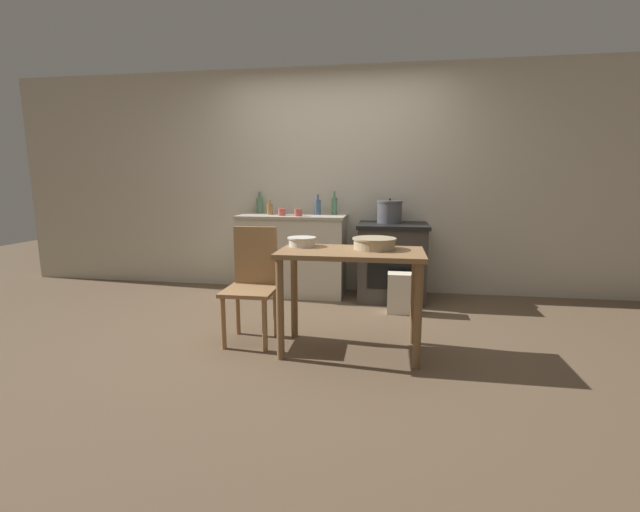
# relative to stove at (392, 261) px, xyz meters

# --- Properties ---
(ground_plane) EXTENTS (14.00, 14.00, 0.00)m
(ground_plane) POSITION_rel_stove_xyz_m (-0.68, -1.23, -0.42)
(ground_plane) COLOR brown
(wall_back) EXTENTS (8.00, 0.07, 2.55)m
(wall_back) POSITION_rel_stove_xyz_m (-0.68, 0.35, 0.86)
(wall_back) COLOR beige
(wall_back) RESTS_ON ground_plane
(counter_cabinet) EXTENTS (1.20, 0.57, 0.91)m
(counter_cabinet) POSITION_rel_stove_xyz_m (-1.12, 0.04, 0.04)
(counter_cabinet) COLOR beige
(counter_cabinet) RESTS_ON ground_plane
(stove) EXTENTS (0.75, 0.67, 0.83)m
(stove) POSITION_rel_stove_xyz_m (0.00, 0.00, 0.00)
(stove) COLOR #38332D
(stove) RESTS_ON ground_plane
(work_table) EXTENTS (1.07, 0.56, 0.78)m
(work_table) POSITION_rel_stove_xyz_m (-0.31, -1.55, 0.23)
(work_table) COLOR olive
(work_table) RESTS_ON ground_plane
(chair) EXTENTS (0.40, 0.40, 0.92)m
(chair) POSITION_rel_stove_xyz_m (-1.12, -1.43, 0.07)
(chair) COLOR #997047
(chair) RESTS_ON ground_plane
(flour_sack) EXTENTS (0.26, 0.18, 0.40)m
(flour_sack) POSITION_rel_stove_xyz_m (0.09, -0.51, -0.22)
(flour_sack) COLOR beige
(flour_sack) RESTS_ON ground_plane
(stock_pot) EXTENTS (0.28, 0.28, 0.27)m
(stock_pot) POSITION_rel_stove_xyz_m (-0.04, 0.06, 0.54)
(stock_pot) COLOR #4C4C51
(stock_pot) RESTS_ON stove
(mixing_bowl_large) EXTENTS (0.33, 0.33, 0.08)m
(mixing_bowl_large) POSITION_rel_stove_xyz_m (-0.15, -1.46, 0.41)
(mixing_bowl_large) COLOR tan
(mixing_bowl_large) RESTS_ON work_table
(mixing_bowl_small) EXTENTS (0.22, 0.22, 0.07)m
(mixing_bowl_small) POSITION_rel_stove_xyz_m (-0.71, -1.42, 0.40)
(mixing_bowl_small) COLOR silver
(mixing_bowl_small) RESTS_ON work_table
(bottle_far_left) EXTENTS (0.08, 0.08, 0.25)m
(bottle_far_left) POSITION_rel_stove_xyz_m (-1.56, 0.25, 0.59)
(bottle_far_left) COLOR #517F5B
(bottle_far_left) RESTS_ON counter_cabinet
(bottle_left) EXTENTS (0.07, 0.07, 0.16)m
(bottle_left) POSITION_rel_stove_xyz_m (-1.39, 0.06, 0.55)
(bottle_left) COLOR olive
(bottle_left) RESTS_ON counter_cabinet
(bottle_mid_left) EXTENTS (0.07, 0.07, 0.23)m
(bottle_mid_left) POSITION_rel_stove_xyz_m (-0.85, 0.13, 0.58)
(bottle_mid_left) COLOR #3D5675
(bottle_mid_left) RESTS_ON counter_cabinet
(bottle_center_left) EXTENTS (0.06, 0.06, 0.26)m
(bottle_center_left) POSITION_rel_stove_xyz_m (-0.66, 0.19, 0.59)
(bottle_center_left) COLOR #517F5B
(bottle_center_left) RESTS_ON counter_cabinet
(cup_center) EXTENTS (0.08, 0.08, 0.08)m
(cup_center) POSITION_rel_stove_xyz_m (-1.21, -0.07, 0.53)
(cup_center) COLOR #B74C42
(cup_center) RESTS_ON counter_cabinet
(cup_center_right) EXTENTS (0.09, 0.09, 0.08)m
(cup_center_right) POSITION_rel_stove_xyz_m (-1.02, -0.10, 0.53)
(cup_center_right) COLOR #B74C42
(cup_center_right) RESTS_ON counter_cabinet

